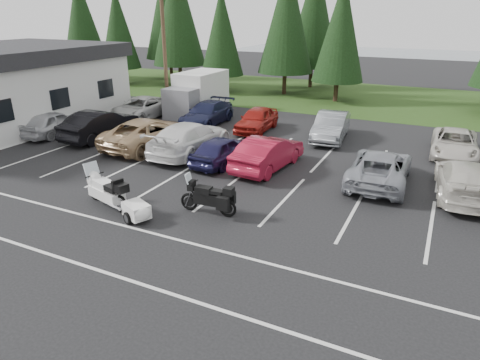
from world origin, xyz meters
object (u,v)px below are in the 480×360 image
object	(u,v)px
car_near_3	(190,138)
touring_motorcycle	(106,187)
box_truck	(194,94)
car_near_7	(465,179)
adventure_motorcycle	(208,195)
car_near_0	(54,123)
car_far_2	(257,119)
car_near_6	(380,167)
cargo_trailer	(137,212)
car_near_5	(268,153)
car_near_1	(100,124)
car_far_4	(455,144)
car_near_4	(222,150)
car_far_0	(140,108)
car_near_2	(148,133)
car_far_3	(331,126)
utility_pole	(164,46)
car_far_1	(207,114)

from	to	relation	value
car_near_3	touring_motorcycle	size ratio (longest dim) A/B	1.96
box_truck	car_near_7	size ratio (longest dim) A/B	1.11
box_truck	adventure_motorcycle	size ratio (longest dim) A/B	2.25
car_near_0	car_far_2	world-z (taller)	car_near_0
car_near_6	cargo_trailer	world-z (taller)	car_near_6
car_near_0	cargo_trailer	distance (m)	13.61
car_near_3	car_near_5	distance (m)	4.58
car_near_1	car_far_4	world-z (taller)	car_near_1
car_near_4	touring_motorcycle	bearing A→B (deg)	79.13
car_near_0	car_far_4	size ratio (longest dim) A/B	0.91
adventure_motorcycle	car_far_0	bearing A→B (deg)	132.73
car_far_0	box_truck	bearing A→B (deg)	47.07
car_near_6	car_far_2	distance (m)	10.03
car_near_2	car_far_3	bearing A→B (deg)	-142.24
car_near_6	car_far_2	xyz separation A→B (m)	(-8.31, 5.62, 0.01)
car_near_3	adventure_motorcycle	world-z (taller)	car_near_3
car_far_3	cargo_trailer	size ratio (longest dim) A/B	3.25
car_near_3	car_near_4	size ratio (longest dim) A/B	1.40
utility_pole	car_near_6	world-z (taller)	utility_pole
car_near_2	touring_motorcycle	xyz separation A→B (m)	(3.33, -6.97, 0.01)
car_near_1	car_near_5	bearing A→B (deg)	178.56
car_near_4	car_far_4	size ratio (longest dim) A/B	0.85
car_near_5	car_far_4	bearing A→B (deg)	-137.58
car_near_2	car_far_4	world-z (taller)	car_near_2
car_far_3	touring_motorcycle	bearing A→B (deg)	-118.09
car_near_1	car_near_6	distance (m)	15.85
touring_motorcycle	car_near_0	bearing A→B (deg)	162.35
car_near_0	cargo_trailer	size ratio (longest dim) A/B	2.98
car_near_7	car_far_3	distance (m)	9.05
car_far_3	car_far_2	bearing A→B (deg)	176.30
utility_pole	adventure_motorcycle	xyz separation A→B (m)	(11.07, -13.33, -3.94)
box_truck	car_near_2	distance (m)	8.30
car_far_2	touring_motorcycle	bearing A→B (deg)	-95.67
car_near_1	car_far_1	xyz separation A→B (m)	(3.96, 5.55, -0.10)
car_near_4	car_near_5	world-z (taller)	car_near_5
car_near_1	car_far_2	size ratio (longest dim) A/B	1.18
car_near_5	cargo_trailer	world-z (taller)	car_near_5
car_near_0	touring_motorcycle	xyz separation A→B (m)	(9.95, -6.48, 0.07)
car_near_4	car_near_6	xyz separation A→B (m)	(7.36, 0.74, 0.03)
car_far_1	utility_pole	bearing A→B (deg)	155.22
utility_pole	car_near_0	bearing A→B (deg)	-108.27
car_far_4	car_near_4	bearing A→B (deg)	-149.91
car_far_0	cargo_trailer	distance (m)	15.78
car_near_3	cargo_trailer	xyz separation A→B (m)	(2.43, -7.48, -0.49)
car_near_3	car_near_7	xyz separation A→B (m)	(12.91, 0.04, -0.10)
car_far_3	car_near_4	bearing A→B (deg)	-125.23
car_near_2	touring_motorcycle	distance (m)	7.72
car_near_0	car_near_2	bearing A→B (deg)	179.17
car_near_1	car_near_2	distance (m)	3.58
car_near_2	car_near_7	world-z (taller)	car_near_2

